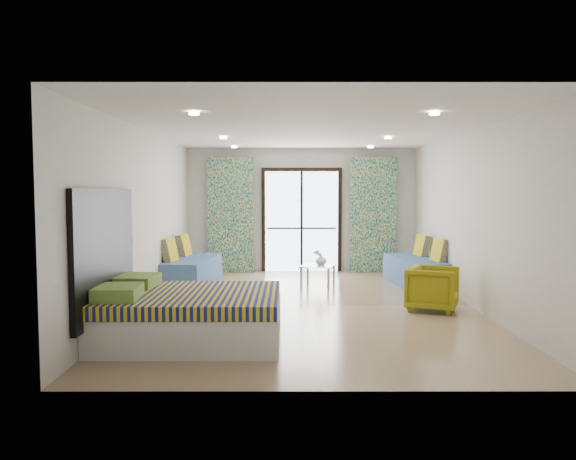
{
  "coord_description": "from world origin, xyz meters",
  "views": [
    {
      "loc": [
        -0.31,
        -8.6,
        1.77
      ],
      "look_at": [
        -0.3,
        0.33,
        1.15
      ],
      "focal_mm": 35.0,
      "sensor_mm": 36.0,
      "label": 1
    }
  ],
  "objects_px": {
    "daybed_left": "(190,271)",
    "bed": "(189,315)",
    "coffee_table": "(318,268)",
    "armchair": "(433,286)",
    "daybed_right": "(418,271)"
  },
  "relations": [
    {
      "from": "bed",
      "to": "daybed_left",
      "type": "xyz_separation_m",
      "value": [
        -0.64,
        3.74,
        -0.01
      ]
    },
    {
      "from": "bed",
      "to": "armchair",
      "type": "distance_m",
      "value": 3.71
    },
    {
      "from": "armchair",
      "to": "coffee_table",
      "type": "bearing_deg",
      "value": 58.63
    },
    {
      "from": "bed",
      "to": "armchair",
      "type": "relative_size",
      "value": 2.9
    },
    {
      "from": "daybed_left",
      "to": "bed",
      "type": "bearing_deg",
      "value": -74.23
    },
    {
      "from": "daybed_left",
      "to": "coffee_table",
      "type": "distance_m",
      "value": 2.37
    },
    {
      "from": "daybed_left",
      "to": "coffee_table",
      "type": "bearing_deg",
      "value": 8.07
    },
    {
      "from": "bed",
      "to": "daybed_right",
      "type": "distance_m",
      "value": 5.23
    },
    {
      "from": "coffee_table",
      "to": "armchair",
      "type": "xyz_separation_m",
      "value": [
        1.59,
        -2.17,
        0.02
      ]
    },
    {
      "from": "daybed_right",
      "to": "armchair",
      "type": "distance_m",
      "value": 2.16
    },
    {
      "from": "daybed_left",
      "to": "armchair",
      "type": "distance_m",
      "value": 4.48
    },
    {
      "from": "daybed_left",
      "to": "armchair",
      "type": "xyz_separation_m",
      "value": [
        3.96,
        -2.08,
        0.07
      ]
    },
    {
      "from": "bed",
      "to": "coffee_table",
      "type": "bearing_deg",
      "value": 65.61
    },
    {
      "from": "bed",
      "to": "daybed_left",
      "type": "relative_size",
      "value": 1.06
    },
    {
      "from": "bed",
      "to": "armchair",
      "type": "bearing_deg",
      "value": 26.51
    }
  ]
}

